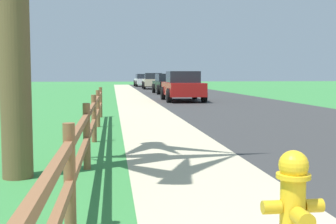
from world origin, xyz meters
TOP-DOWN VIEW (x-y plane):
  - ground_plane at (0.00, 25.00)m, footprint 120.00×120.00m
  - road_asphalt at (3.50, 27.00)m, footprint 7.00×66.00m
  - curb_concrete at (-3.00, 27.00)m, footprint 6.00×66.00m
  - grass_verge at (-4.50, 27.00)m, footprint 5.00×66.00m
  - fire_hydrant at (-0.89, 1.99)m, footprint 0.47×0.40m
  - rail_fence at (-2.62, 7.02)m, footprint 0.11×13.82m
  - parked_suv_red at (1.54, 22.58)m, footprint 2.06×4.44m
  - parked_car_black at (1.86, 31.72)m, footprint 2.08×4.52m
  - parked_car_beige at (1.72, 42.21)m, footprint 2.11×4.37m
  - parked_car_white at (1.42, 50.98)m, footprint 2.16×4.71m

SIDE VIEW (x-z plane):
  - ground_plane at x=0.00m, z-range 0.00..0.00m
  - road_asphalt at x=3.50m, z-range 0.00..0.01m
  - curb_concrete at x=-3.00m, z-range 0.00..0.01m
  - grass_verge at x=-4.50m, z-range 0.00..0.01m
  - fire_hydrant at x=-0.89m, z-range 0.02..0.91m
  - rail_fence at x=-2.62m, z-range 0.09..1.11m
  - parked_car_black at x=1.86m, z-range 0.01..1.50m
  - parked_car_white at x=1.42m, z-range 0.03..1.50m
  - parked_car_beige at x=1.72m, z-range 0.01..1.56m
  - parked_suv_red at x=1.54m, z-range -0.01..1.60m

